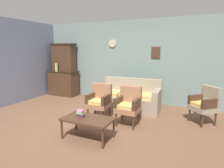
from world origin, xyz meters
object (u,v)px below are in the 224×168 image
at_px(armchair_row_middle, 100,100).
at_px(wingback_chair_by_fireplace, 205,103).
at_px(side_cabinet, 64,83).
at_px(coffee_table, 88,120).
at_px(vase_on_cabinet, 56,67).
at_px(armchair_by_doorway, 129,104).
at_px(floral_couch, 130,98).
at_px(book_stack_on_table, 81,114).

distance_m(armchair_row_middle, wingback_chair_by_fireplace, 2.54).
distance_m(side_cabinet, coffee_table, 3.87).
relative_size(side_cabinet, armchair_row_middle, 1.28).
relative_size(vase_on_cabinet, armchair_by_doorway, 0.34).
relative_size(side_cabinet, vase_on_cabinet, 3.76).
relative_size(floral_couch, book_stack_on_table, 11.43).
distance_m(vase_on_cabinet, armchair_row_middle, 3.07).
bearing_deg(armchair_row_middle, armchair_by_doorway, -1.87).
bearing_deg(armchair_by_doorway, side_cabinet, 152.96).
relative_size(armchair_row_middle, armchair_by_doorway, 1.00).
relative_size(vase_on_cabinet, armchair_row_middle, 0.34).
distance_m(vase_on_cabinet, floral_couch, 3.18).
height_order(armchair_by_doorway, book_stack_on_table, armchair_by_doorway).
bearing_deg(floral_couch, armchair_by_doorway, -71.61).
distance_m(vase_on_cabinet, book_stack_on_table, 3.78).
height_order(armchair_by_doorway, wingback_chair_by_fireplace, same).
distance_m(vase_on_cabinet, wingback_chair_by_fireplace, 5.12).
height_order(floral_couch, armchair_row_middle, same).
bearing_deg(side_cabinet, armchair_row_middle, -33.48).
bearing_deg(armchair_row_middle, side_cabinet, 146.52).
bearing_deg(armchair_row_middle, wingback_chair_by_fireplace, 18.77).
distance_m(armchair_row_middle, coffee_table, 1.08).
xyz_separation_m(side_cabinet, vase_on_cabinet, (-0.15, -0.18, 0.62)).
bearing_deg(armchair_by_doorway, wingback_chair_by_fireplace, 27.50).
bearing_deg(floral_couch, armchair_row_middle, -111.61).
height_order(floral_couch, book_stack_on_table, floral_couch).
distance_m(wingback_chair_by_fireplace, coffee_table, 2.81).
bearing_deg(book_stack_on_table, floral_couch, 82.18).
xyz_separation_m(armchair_by_doorway, coffee_table, (-0.49, -1.01, -0.12)).
relative_size(armchair_row_middle, book_stack_on_table, 5.75).
bearing_deg(vase_on_cabinet, coffee_table, -40.36).
bearing_deg(vase_on_cabinet, floral_couch, -7.36).
height_order(armchair_row_middle, coffee_table, armchair_row_middle).
distance_m(floral_couch, armchair_by_doorway, 1.16).
bearing_deg(wingback_chair_by_fireplace, armchair_row_middle, -161.23).
bearing_deg(armchair_by_doorway, armchair_row_middle, 178.13).
xyz_separation_m(wingback_chair_by_fireplace, book_stack_on_table, (-2.27, -1.85, -0.01)).
relative_size(vase_on_cabinet, book_stack_on_table, 1.96).
distance_m(vase_on_cabinet, coffee_table, 3.92).
bearing_deg(wingback_chair_by_fireplace, floral_couch, 172.81).
distance_m(floral_couch, coffee_table, 2.10).
bearing_deg(armchair_row_middle, coffee_table, -73.83).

